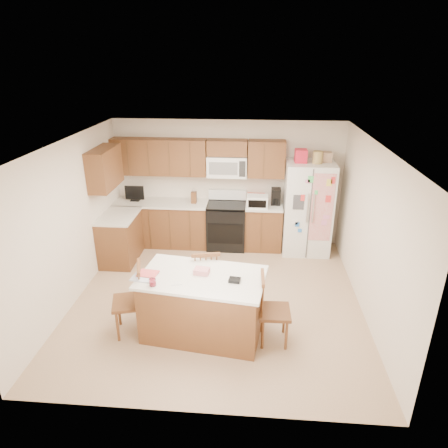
# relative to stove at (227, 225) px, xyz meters

# --- Properties ---
(ground) EXTENTS (4.50, 4.50, 0.00)m
(ground) POSITION_rel_stove_xyz_m (0.00, -1.94, -0.47)
(ground) COLOR #9C7856
(ground) RESTS_ON ground
(room_shell) EXTENTS (4.60, 4.60, 2.52)m
(room_shell) POSITION_rel_stove_xyz_m (0.00, -1.94, 0.97)
(room_shell) COLOR beige
(room_shell) RESTS_ON ground
(cabinetry) EXTENTS (3.36, 1.56, 2.15)m
(cabinetry) POSITION_rel_stove_xyz_m (-0.98, -0.15, 0.44)
(cabinetry) COLOR brown
(cabinetry) RESTS_ON ground
(stove) EXTENTS (0.76, 0.65, 1.13)m
(stove) POSITION_rel_stove_xyz_m (0.00, 0.00, 0.00)
(stove) COLOR black
(stove) RESTS_ON ground
(refrigerator) EXTENTS (0.90, 0.79, 2.04)m
(refrigerator) POSITION_rel_stove_xyz_m (1.57, -0.06, 0.45)
(refrigerator) COLOR white
(refrigerator) RESTS_ON ground
(island) EXTENTS (1.82, 1.18, 1.00)m
(island) POSITION_rel_stove_xyz_m (-0.12, -2.80, -0.01)
(island) COLOR brown
(island) RESTS_ON ground
(windsor_chair_left) EXTENTS (0.53, 0.55, 1.04)m
(windsor_chair_left) POSITION_rel_stove_xyz_m (-1.11, -2.85, 0.02)
(windsor_chair_left) COLOR brown
(windsor_chair_left) RESTS_ON ground
(windsor_chair_back) EXTENTS (0.52, 0.50, 1.01)m
(windsor_chair_back) POSITION_rel_stove_xyz_m (-0.15, -2.19, 0.01)
(windsor_chair_back) COLOR brown
(windsor_chair_back) RESTS_ON ground
(windsor_chair_right) EXTENTS (0.42, 0.45, 1.01)m
(windsor_chair_right) POSITION_rel_stove_xyz_m (0.84, -2.90, 0.00)
(windsor_chair_right) COLOR brown
(windsor_chair_right) RESTS_ON ground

